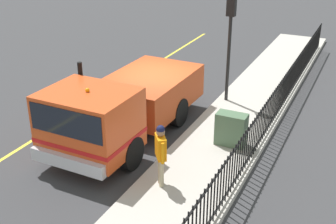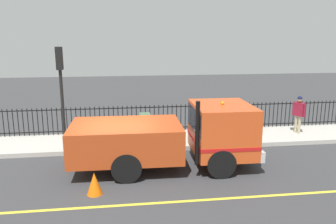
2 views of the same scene
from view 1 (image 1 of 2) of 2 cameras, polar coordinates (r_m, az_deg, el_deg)
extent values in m
plane|color=#38383A|center=(15.43, -1.54, -0.48)|extent=(55.95, 55.95, 0.00)
cube|color=#B7B2A8|center=(14.45, 8.34, -2.19)|extent=(2.50, 25.43, 0.18)
cube|color=yellow|center=(16.71, -9.69, 1.21)|extent=(0.12, 22.89, 0.01)
cube|color=#D84C1E|center=(12.10, -10.13, -1.20)|extent=(2.45, 2.02, 1.73)
cube|color=black|center=(11.95, -10.26, 0.44)|extent=(2.26, 2.06, 0.76)
cube|color=#B8411A|center=(14.78, -2.41, 2.78)|extent=(2.48, 3.76, 1.14)
cube|color=silver|center=(11.71, -12.96, -6.37)|extent=(2.30, 0.24, 0.36)
cube|color=red|center=(12.27, -10.00, -2.80)|extent=(2.47, 2.05, 0.12)
cylinder|color=black|center=(12.16, -4.85, -5.34)|extent=(0.32, 0.97, 0.96)
cylinder|color=black|center=(13.31, -12.89, -3.12)|extent=(0.32, 0.97, 0.96)
cylinder|color=black|center=(14.55, 1.37, -0.01)|extent=(0.32, 0.97, 0.96)
cylinder|color=black|center=(15.52, -5.89, 1.49)|extent=(0.32, 0.97, 0.96)
sphere|color=orange|center=(11.74, -10.45, 2.82)|extent=(0.12, 0.12, 0.12)
cylinder|color=black|center=(13.42, -11.09, 2.16)|extent=(0.14, 0.14, 2.07)
cube|color=orange|center=(10.80, -0.96, -4.56)|extent=(0.46, 0.51, 0.59)
sphere|color=#997051|center=(10.61, -0.98, -2.64)|extent=(0.22, 0.22, 0.22)
sphere|color=#14193F|center=(10.57, -0.98, -2.27)|extent=(0.21, 0.21, 0.21)
cylinder|color=tan|center=(11.08, -0.85, -7.92)|extent=(0.12, 0.12, 0.80)
cylinder|color=tan|center=(11.22, -1.02, -7.46)|extent=(0.12, 0.12, 0.80)
cylinder|color=orange|center=(10.58, -0.69, -5.39)|extent=(0.09, 0.09, 0.56)
cylinder|color=orange|center=(11.04, -1.22, -4.04)|extent=(0.09, 0.09, 0.56)
cylinder|color=black|center=(9.24, 4.19, -13.79)|extent=(0.04, 0.04, 1.24)
cylinder|color=black|center=(9.40, 4.67, -13.07)|extent=(0.04, 0.04, 1.24)
cylinder|color=black|center=(9.55, 5.14, -12.38)|extent=(0.04, 0.04, 1.24)
cylinder|color=black|center=(9.71, 5.59, -11.71)|extent=(0.04, 0.04, 1.24)
cylinder|color=black|center=(9.87, 6.02, -11.05)|extent=(0.04, 0.04, 1.24)
cylinder|color=black|center=(10.03, 6.44, -10.42)|extent=(0.04, 0.04, 1.24)
cylinder|color=black|center=(10.20, 6.84, -9.81)|extent=(0.04, 0.04, 1.24)
cylinder|color=black|center=(10.36, 7.23, -9.22)|extent=(0.04, 0.04, 1.24)
cylinder|color=black|center=(10.53, 7.61, -8.64)|extent=(0.04, 0.04, 1.24)
cylinder|color=black|center=(10.69, 7.97, -8.09)|extent=(0.04, 0.04, 1.24)
cylinder|color=black|center=(10.86, 8.32, -7.54)|extent=(0.04, 0.04, 1.24)
cylinder|color=black|center=(11.03, 8.66, -7.02)|extent=(0.04, 0.04, 1.24)
cylinder|color=black|center=(11.21, 8.98, -6.51)|extent=(0.04, 0.04, 1.24)
cylinder|color=black|center=(11.38, 9.30, -6.02)|extent=(0.04, 0.04, 1.24)
cylinder|color=black|center=(11.55, 9.61, -5.54)|extent=(0.04, 0.04, 1.24)
cylinder|color=black|center=(11.73, 9.90, -5.08)|extent=(0.04, 0.04, 1.24)
cylinder|color=black|center=(11.90, 10.19, -4.63)|extent=(0.04, 0.04, 1.24)
cylinder|color=black|center=(12.08, 10.47, -4.19)|extent=(0.04, 0.04, 1.24)
cylinder|color=black|center=(12.26, 10.74, -3.76)|extent=(0.04, 0.04, 1.24)
cylinder|color=black|center=(12.44, 11.01, -3.35)|extent=(0.04, 0.04, 1.24)
cylinder|color=black|center=(12.62, 11.26, -2.95)|extent=(0.04, 0.04, 1.24)
cylinder|color=black|center=(12.80, 11.51, -2.56)|extent=(0.04, 0.04, 1.24)
cylinder|color=black|center=(12.98, 11.75, -2.18)|extent=(0.04, 0.04, 1.24)
cylinder|color=black|center=(13.16, 11.98, -1.81)|extent=(0.04, 0.04, 1.24)
cylinder|color=black|center=(13.35, 12.21, -1.45)|extent=(0.04, 0.04, 1.24)
cylinder|color=black|center=(13.53, 12.43, -1.10)|extent=(0.04, 0.04, 1.24)
cylinder|color=black|center=(13.72, 12.65, -0.76)|extent=(0.04, 0.04, 1.24)
cylinder|color=black|center=(13.90, 12.85, -0.43)|extent=(0.04, 0.04, 1.24)
cylinder|color=black|center=(14.09, 13.06, -0.11)|extent=(0.04, 0.04, 1.24)
cylinder|color=black|center=(14.27, 13.26, 0.20)|extent=(0.04, 0.04, 1.24)
cylinder|color=black|center=(14.46, 13.45, 0.51)|extent=(0.04, 0.04, 1.24)
cylinder|color=black|center=(14.65, 13.64, 0.80)|extent=(0.04, 0.04, 1.24)
cylinder|color=black|center=(14.84, 13.82, 1.09)|extent=(0.04, 0.04, 1.24)
cylinder|color=black|center=(15.02, 14.00, 1.38)|extent=(0.04, 0.04, 1.24)
cylinder|color=black|center=(15.21, 14.18, 1.65)|extent=(0.04, 0.04, 1.24)
cylinder|color=black|center=(15.40, 14.35, 1.92)|extent=(0.04, 0.04, 1.24)
cylinder|color=black|center=(15.59, 14.51, 2.18)|extent=(0.04, 0.04, 1.24)
cylinder|color=black|center=(15.78, 14.68, 2.44)|extent=(0.04, 0.04, 1.24)
cylinder|color=black|center=(15.98, 14.83, 2.69)|extent=(0.04, 0.04, 1.24)
cylinder|color=black|center=(16.17, 14.99, 2.93)|extent=(0.04, 0.04, 1.24)
cylinder|color=black|center=(16.36, 15.14, 3.17)|extent=(0.04, 0.04, 1.24)
cylinder|color=black|center=(16.55, 15.29, 3.40)|extent=(0.04, 0.04, 1.24)
cylinder|color=black|center=(16.74, 15.43, 3.63)|extent=(0.04, 0.04, 1.24)
cylinder|color=black|center=(16.94, 15.57, 3.85)|extent=(0.04, 0.04, 1.24)
cylinder|color=black|center=(17.13, 15.71, 4.07)|extent=(0.04, 0.04, 1.24)
cylinder|color=black|center=(17.32, 15.85, 4.28)|extent=(0.04, 0.04, 1.24)
cylinder|color=black|center=(17.52, 15.98, 4.49)|extent=(0.04, 0.04, 1.24)
cylinder|color=black|center=(17.71, 16.11, 4.69)|extent=(0.04, 0.04, 1.24)
cylinder|color=black|center=(17.91, 16.24, 4.89)|extent=(0.04, 0.04, 1.24)
cylinder|color=black|center=(18.10, 16.36, 5.09)|extent=(0.04, 0.04, 1.24)
cylinder|color=black|center=(18.30, 16.48, 5.28)|extent=(0.04, 0.04, 1.24)
cylinder|color=black|center=(18.49, 16.60, 5.46)|extent=(0.04, 0.04, 1.24)
cylinder|color=black|center=(18.69, 16.72, 5.64)|extent=(0.04, 0.04, 1.24)
cylinder|color=black|center=(18.88, 16.83, 5.82)|extent=(0.04, 0.04, 1.24)
cylinder|color=black|center=(19.08, 16.94, 6.00)|extent=(0.04, 0.04, 1.24)
cylinder|color=black|center=(19.28, 17.05, 6.17)|extent=(0.04, 0.04, 1.24)
cylinder|color=black|center=(19.47, 17.16, 6.34)|extent=(0.04, 0.04, 1.24)
cylinder|color=black|center=(19.67, 17.27, 6.50)|extent=(0.04, 0.04, 1.24)
cylinder|color=black|center=(19.87, 17.37, 6.66)|extent=(0.04, 0.04, 1.24)
cylinder|color=black|center=(20.06, 17.47, 6.82)|extent=(0.04, 0.04, 1.24)
cylinder|color=black|center=(20.26, 17.57, 6.97)|extent=(0.04, 0.04, 1.24)
cylinder|color=black|center=(20.46, 17.67, 7.12)|extent=(0.04, 0.04, 1.24)
cylinder|color=black|center=(20.66, 17.76, 7.27)|extent=(0.04, 0.04, 1.24)
cylinder|color=black|center=(20.86, 17.86, 7.42)|extent=(0.04, 0.04, 1.24)
cylinder|color=black|center=(21.05, 17.95, 7.56)|extent=(0.04, 0.04, 1.24)
cylinder|color=black|center=(21.25, 18.04, 7.70)|extent=(0.04, 0.04, 1.24)
cylinder|color=black|center=(21.45, 18.13, 7.84)|extent=(0.04, 0.04, 1.24)
cylinder|color=black|center=(21.65, 18.22, 7.97)|extent=(0.04, 0.04, 1.24)
cylinder|color=black|center=(21.85, 18.30, 8.11)|extent=(0.04, 0.04, 1.24)
cylinder|color=black|center=(22.05, 18.39, 8.24)|extent=(0.04, 0.04, 1.24)
cylinder|color=black|center=(22.25, 18.47, 8.37)|extent=(0.04, 0.04, 1.24)
cylinder|color=black|center=(22.45, 18.55, 8.49)|extent=(0.04, 0.04, 1.24)
cylinder|color=black|center=(22.65, 18.63, 8.61)|extent=(0.04, 0.04, 1.24)
cylinder|color=black|center=(22.85, 18.71, 8.74)|extent=(0.04, 0.04, 1.24)
cylinder|color=black|center=(23.05, 18.79, 8.86)|extent=(0.04, 0.04, 1.24)
cylinder|color=black|center=(23.25, 18.87, 8.97)|extent=(0.04, 0.04, 1.24)
cylinder|color=black|center=(23.45, 18.94, 9.09)|extent=(0.04, 0.04, 1.24)
cylinder|color=black|center=(23.65, 19.01, 9.20)|extent=(0.04, 0.04, 1.24)
cylinder|color=black|center=(23.85, 19.09, 9.31)|extent=(0.04, 0.04, 1.24)
cylinder|color=black|center=(24.05, 19.16, 9.42)|extent=(0.04, 0.04, 1.24)
cube|color=black|center=(13.69, 13.06, 1.55)|extent=(0.04, 21.62, 0.04)
cube|color=black|center=(14.10, 12.68, -2.17)|extent=(0.04, 21.62, 0.04)
cylinder|color=black|center=(15.78, 7.95, 8.24)|extent=(0.12, 0.12, 3.96)
cube|color=black|center=(15.43, 8.29, 13.79)|extent=(0.31, 0.23, 0.85)
sphere|color=yellow|center=(15.43, 8.29, 13.79)|extent=(0.16, 0.16, 0.16)
sphere|color=green|center=(15.47, 8.23, 12.86)|extent=(0.16, 0.16, 0.16)
cube|color=#4C6B4C|center=(13.10, 8.22, -2.25)|extent=(0.90, 0.48, 1.00)
cone|color=orange|center=(16.66, -6.31, 2.57)|extent=(0.46, 0.46, 0.66)
camera|label=2|loc=(21.37, -30.69, 15.90)|focal=35.60mm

